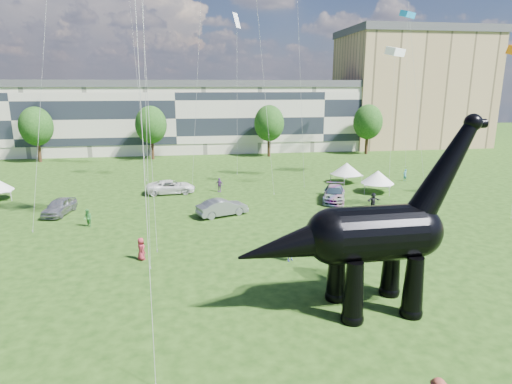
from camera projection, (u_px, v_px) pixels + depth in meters
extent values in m
plane|color=#16330C|center=(297.00, 315.00, 23.38)|extent=(220.00, 220.00, 0.00)
cube|color=beige|center=(177.00, 119.00, 80.24)|extent=(78.00, 11.00, 12.00)
cube|color=tan|center=(410.00, 91.00, 88.82)|extent=(28.00, 18.00, 22.00)
cylinder|color=#382314|center=(39.00, 152.00, 69.51)|extent=(0.56, 0.56, 3.20)
ellipsoid|color=#14380F|center=(36.00, 123.00, 68.36)|extent=(5.20, 5.20, 6.24)
cylinder|color=#382314|center=(152.00, 150.00, 72.10)|extent=(0.56, 0.56, 3.20)
ellipsoid|color=#14380F|center=(151.00, 122.00, 70.96)|extent=(5.20, 5.20, 6.24)
cylinder|color=#382314|center=(269.00, 147.00, 74.99)|extent=(0.56, 0.56, 3.20)
ellipsoid|color=#14380F|center=(269.00, 120.00, 73.84)|extent=(5.20, 5.20, 6.24)
cylinder|color=#382314|center=(366.00, 145.00, 77.58)|extent=(0.56, 0.56, 3.20)
ellipsoid|color=#14380F|center=(368.00, 119.00, 76.43)|extent=(5.20, 5.20, 6.24)
cone|color=black|center=(354.00, 292.00, 22.34)|extent=(1.21, 1.21, 3.40)
sphere|color=black|center=(352.00, 318.00, 22.71)|extent=(1.25, 1.25, 1.25)
cone|color=black|center=(337.00, 272.00, 24.72)|extent=(1.21, 1.21, 3.40)
sphere|color=black|center=(335.00, 296.00, 25.08)|extent=(1.25, 1.25, 1.25)
cone|color=black|center=(413.00, 287.00, 22.94)|extent=(1.21, 1.21, 3.40)
sphere|color=black|center=(411.00, 312.00, 23.30)|extent=(1.25, 1.25, 1.25)
cone|color=black|center=(391.00, 268.00, 25.31)|extent=(1.21, 1.21, 3.40)
sphere|color=black|center=(389.00, 291.00, 25.67)|extent=(1.25, 1.25, 1.25)
cylinder|color=black|center=(375.00, 233.00, 23.15)|extent=(4.85, 3.21, 3.06)
sphere|color=black|center=(333.00, 236.00, 22.73)|extent=(3.06, 3.06, 3.06)
sphere|color=black|center=(415.00, 231.00, 23.56)|extent=(2.94, 2.94, 2.94)
cone|color=black|center=(444.00, 172.00, 23.01)|extent=(4.31, 1.83, 5.99)
sphere|color=black|center=(473.00, 123.00, 22.61)|extent=(0.95, 0.95, 0.95)
cylinder|color=black|center=(479.00, 124.00, 22.69)|extent=(0.81, 0.52, 0.50)
cone|color=black|center=(291.00, 246.00, 22.42)|extent=(6.06, 2.57, 3.32)
imported|color=#A9A9AE|center=(59.00, 206.00, 41.38)|extent=(2.68, 4.92, 1.59)
imported|color=gray|center=(222.00, 207.00, 41.00)|extent=(5.21, 3.38, 1.62)
imported|color=white|center=(171.00, 187.00, 49.45)|extent=(5.69, 2.91, 1.54)
imported|color=#595960|center=(334.00, 194.00, 46.18)|extent=(4.03, 6.00, 1.61)
cube|color=white|center=(377.00, 183.00, 49.79)|extent=(3.91, 3.91, 0.12)
cone|color=white|center=(378.00, 177.00, 49.60)|extent=(4.95, 4.95, 1.48)
cylinder|color=#999999|center=(364.00, 190.00, 49.00)|extent=(0.06, 0.06, 1.08)
cylinder|color=#999999|center=(390.00, 191.00, 48.27)|extent=(0.06, 0.06, 1.08)
cylinder|color=#999999|center=(365.00, 185.00, 51.57)|extent=(0.06, 0.06, 1.08)
cylinder|color=#999999|center=(389.00, 186.00, 50.84)|extent=(0.06, 0.06, 1.08)
cube|color=silver|center=(346.00, 175.00, 54.63)|extent=(3.76, 3.76, 0.12)
cone|color=silver|center=(347.00, 168.00, 54.44)|extent=(4.77, 4.77, 1.49)
cylinder|color=#999999|center=(344.00, 182.00, 52.95)|extent=(0.06, 0.06, 1.10)
cylinder|color=#999999|center=(362.00, 180.00, 54.16)|extent=(0.06, 0.06, 1.10)
cylinder|color=#999999|center=(331.00, 178.00, 55.37)|extent=(0.06, 0.06, 1.10)
cylinder|color=#999999|center=(348.00, 176.00, 56.58)|extent=(0.06, 0.06, 1.10)
cylinder|color=#999999|center=(11.00, 196.00, 46.19)|extent=(0.06, 0.06, 1.05)
cylinder|color=#999999|center=(10.00, 191.00, 48.37)|extent=(0.06, 0.06, 1.05)
imported|color=black|center=(373.00, 201.00, 43.33)|extent=(1.59, 0.77, 1.65)
imported|color=maroon|center=(141.00, 249.00, 30.57)|extent=(0.90, 0.97, 1.66)
imported|color=teal|center=(405.00, 175.00, 55.99)|extent=(0.66, 0.54, 1.57)
imported|color=navy|center=(291.00, 249.00, 30.40)|extent=(0.76, 0.72, 1.75)
imported|color=#358539|center=(88.00, 218.00, 37.69)|extent=(1.01, 0.99, 1.64)
imported|color=#6C3981|center=(219.00, 185.00, 50.19)|extent=(1.04, 0.84, 1.65)
cube|color=white|center=(395.00, 52.00, 53.74)|extent=(3.27, 3.07, 1.20)
cube|color=#1281C8|center=(407.00, 14.00, 66.15)|extent=(3.12, 2.84, 1.18)
plane|color=silver|center=(237.00, 20.00, 62.52)|extent=(1.65, 2.22, 2.14)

